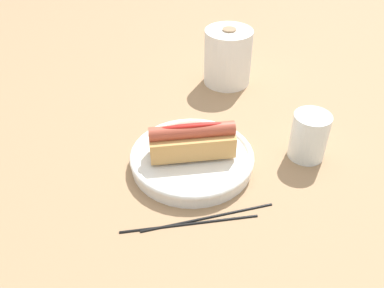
{
  "coord_description": "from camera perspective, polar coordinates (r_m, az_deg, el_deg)",
  "views": [
    {
      "loc": [
        -0.03,
        -0.6,
        0.5
      ],
      "look_at": [
        0.0,
        -0.02,
        0.05
      ],
      "focal_mm": 39.08,
      "sensor_mm": 36.0,
      "label": 1
    }
  ],
  "objects": [
    {
      "name": "water_glass",
      "position": [
        0.8,
        15.67,
        0.64
      ],
      "size": [
        0.07,
        0.07,
        0.09
      ],
      "color": "white",
      "rests_on": "ground_plane"
    },
    {
      "name": "ground_plane",
      "position": [
        0.79,
        -0.06,
        -1.97
      ],
      "size": [
        2.4,
        2.4,
        0.0
      ],
      "primitive_type": "plane",
      "color": "#9E7A56"
    },
    {
      "name": "hotdog_front",
      "position": [
        0.73,
        0.0,
        0.48
      ],
      "size": [
        0.15,
        0.06,
        0.06
      ],
      "color": "tan",
      "rests_on": "serving_bowl"
    },
    {
      "name": "chopstick_far",
      "position": [
        0.67,
        -0.31,
        -10.76
      ],
      "size": [
        0.22,
        0.03,
        0.01
      ],
      "primitive_type": "cylinder",
      "rotation": [
        0.0,
        1.57,
        0.11
      ],
      "color": "black",
      "rests_on": "ground_plane"
    },
    {
      "name": "serving_bowl",
      "position": [
        0.76,
        0.0,
        -1.99
      ],
      "size": [
        0.23,
        0.23,
        0.03
      ],
      "color": "white",
      "rests_on": "ground_plane"
    },
    {
      "name": "paper_towel_roll",
      "position": [
        1.0,
        4.9,
        11.76
      ],
      "size": [
        0.11,
        0.11,
        0.13
      ],
      "color": "white",
      "rests_on": "ground_plane"
    },
    {
      "name": "chopstick_near",
      "position": [
        0.68,
        2.23,
        -9.9
      ],
      "size": [
        0.22,
        0.05,
        0.01
      ],
      "primitive_type": "cylinder",
      "rotation": [
        0.0,
        1.57,
        0.22
      ],
      "color": "black",
      "rests_on": "ground_plane"
    }
  ]
}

